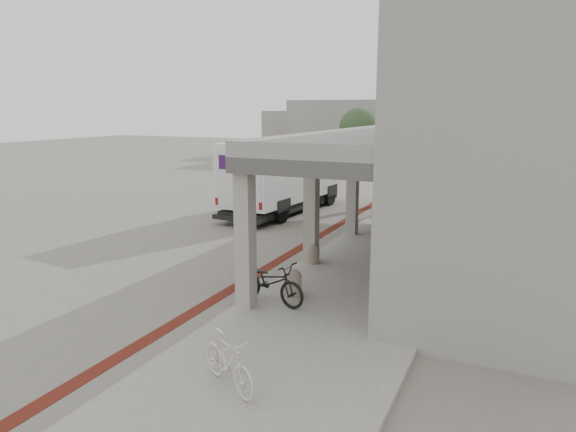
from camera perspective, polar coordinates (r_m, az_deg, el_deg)
The scene contains 15 objects.
ground at distance 16.25m, azimuth -5.01°, elevation -5.03°, with size 120.00×120.00×0.00m, color slate.
bike_lane_stripe at distance 17.53m, azimuth 1.09°, elevation -3.71°, with size 0.35×40.00×0.01m, color #561A11.
sidewalk at distance 14.73m, azimuth 8.70°, elevation -6.66°, with size 4.40×28.00×0.12m, color gray.
transit_building at distance 18.03m, azimuth 21.89°, elevation 6.85°, with size 7.60×17.00×7.00m.
distant_backdrop at distance 50.52m, azimuth 12.88°, elevation 9.26°, with size 28.00×10.00×6.50m.
tree_left at distance 43.42m, azimuth 7.84°, elevation 9.70°, with size 3.20×3.20×4.80m.
tree_mid at distance 43.87m, azimuth 17.51°, elevation 9.30°, with size 3.20×3.20×4.80m.
tree_right at distance 42.54m, azimuth 28.16°, elevation 8.40°, with size 3.20×3.20×4.80m.
fedex_truck at distance 23.55m, azimuth -0.46°, elevation 4.67°, with size 3.08×7.96×3.32m.
bench at distance 15.35m, azimuth 13.65°, elevation -4.76°, with size 0.47×1.72×0.40m.
bollard_near at distance 12.90m, azimuth 0.52°, elevation -7.34°, with size 0.46×0.46×0.68m.
bollard_far at distance 15.55m, azimuth 2.76°, elevation -4.09°, with size 0.42×0.42×0.64m.
utility_cabinet at distance 18.45m, azimuth 15.53°, elevation -1.43°, with size 0.44×0.58×0.97m, color slate.
bicycle_black at distance 12.38m, azimuth -1.97°, elevation -7.32°, with size 0.69×1.97×1.04m, color black.
bicycle_cream at distance 8.89m, azimuth -6.67°, elevation -15.72°, with size 0.45×1.59×0.95m, color beige.
Camera 1 is at (7.81, -13.46, 4.69)m, focal length 32.00 mm.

